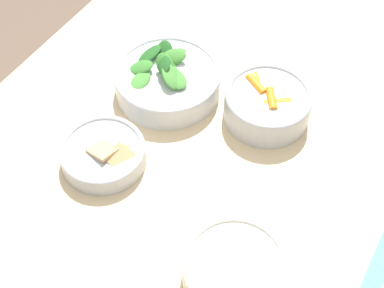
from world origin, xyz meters
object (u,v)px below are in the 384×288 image
(bowl_carrots, at_px, (267,103))
(bowl_beans_hotdog, at_px, (235,271))
(bowl_cookies, at_px, (103,153))
(bowl_greens, at_px, (167,79))

(bowl_carrots, bearing_deg, bowl_beans_hotdog, 17.60)
(bowl_beans_hotdog, bearing_deg, bowl_cookies, -104.79)
(bowl_beans_hotdog, xyz_separation_m, bowl_cookies, (-0.08, -0.29, -0.01))
(bowl_beans_hotdog, distance_m, bowl_cookies, 0.30)
(bowl_carrots, distance_m, bowl_beans_hotdog, 0.32)
(bowl_carrots, relative_size, bowl_beans_hotdog, 1.01)
(bowl_greens, bearing_deg, bowl_cookies, -1.58)
(bowl_greens, height_order, bowl_beans_hotdog, bowl_greens)
(bowl_beans_hotdog, bearing_deg, bowl_greens, -133.47)
(bowl_carrots, distance_m, bowl_greens, 0.19)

